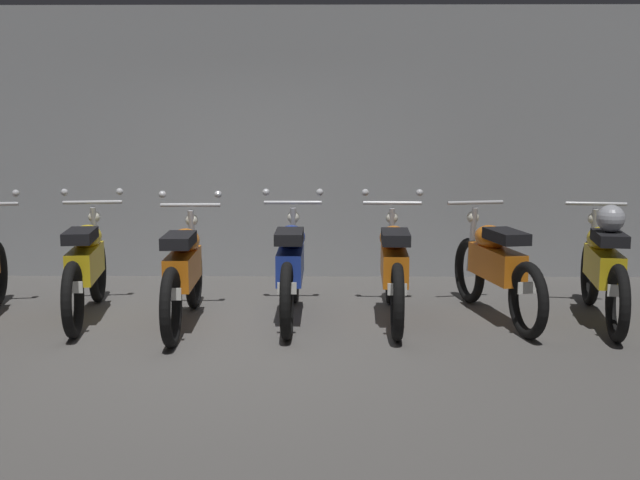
{
  "coord_description": "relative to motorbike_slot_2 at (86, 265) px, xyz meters",
  "views": [
    {
      "loc": [
        0.8,
        -6.07,
        1.81
      ],
      "look_at": [
        0.74,
        0.71,
        0.75
      ],
      "focal_mm": 43.34,
      "sensor_mm": 36.0,
      "label": 1
    }
  ],
  "objects": [
    {
      "name": "motorbike_slot_2",
      "position": [
        0.0,
        0.0,
        0.0
      ],
      "size": [
        0.59,
        1.94,
        1.15
      ],
      "color": "black",
      "rests_on": "ground"
    },
    {
      "name": "motorbike_slot_5",
      "position": [
        2.82,
        -0.04,
        0.0
      ],
      "size": [
        0.59,
        1.95,
        1.15
      ],
      "color": "black",
      "rests_on": "ground"
    },
    {
      "name": "back_wall",
      "position": [
        1.41,
        2.05,
        1.04
      ],
      "size": [
        16.0,
        0.3,
        3.06
      ],
      "primitive_type": "cube",
      "color": "gray",
      "rests_on": "ground"
    },
    {
      "name": "motorbike_slot_7",
      "position": [
        4.69,
        -0.1,
        0.03
      ],
      "size": [
        0.57,
        1.94,
        1.08
      ],
      "color": "black",
      "rests_on": "ground"
    },
    {
      "name": "motorbike_slot_3",
      "position": [
        0.94,
        -0.24,
        0.0
      ],
      "size": [
        0.59,
        1.95,
        1.15
      ],
      "color": "black",
      "rests_on": "ground"
    },
    {
      "name": "motorbike_slot_6",
      "position": [
        3.75,
        0.01,
        -0.0
      ],
      "size": [
        0.62,
        1.93,
        1.03
      ],
      "color": "black",
      "rests_on": "ground"
    },
    {
      "name": "ground_plane",
      "position": [
        1.41,
        -0.85,
        -0.49
      ],
      "size": [
        80.0,
        80.0,
        0.0
      ],
      "primitive_type": "plane",
      "color": "#565451"
    },
    {
      "name": "motorbike_slot_4",
      "position": [
        1.88,
        -0.01,
        0.0
      ],
      "size": [
        0.59,
        1.95,
        1.15
      ],
      "color": "black",
      "rests_on": "ground"
    }
  ]
}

